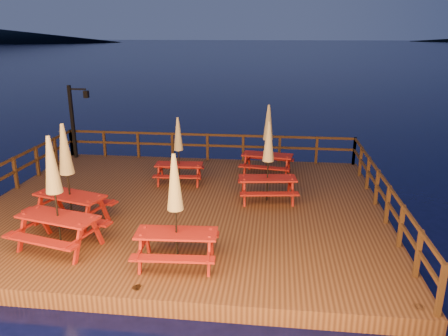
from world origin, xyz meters
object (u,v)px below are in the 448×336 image
(lamp_post, at_px, (76,115))
(picnic_table_2, at_px, (268,160))
(picnic_table_1, at_px, (179,150))
(picnic_table_0, at_px, (268,139))

(lamp_post, relative_size, picnic_table_2, 1.19)
(lamp_post, relative_size, picnic_table_1, 1.30)
(picnic_table_2, bearing_deg, picnic_table_1, 149.34)
(picnic_table_1, distance_m, picnic_table_2, 3.34)
(lamp_post, bearing_deg, picnic_table_0, -9.90)
(picnic_table_0, xyz_separation_m, picnic_table_1, (-3.01, -1.28, -0.15))
(lamp_post, distance_m, picnic_table_2, 8.87)
(picnic_table_0, bearing_deg, picnic_table_2, -79.71)
(lamp_post, xyz_separation_m, picnic_table_1, (4.86, -2.65, -0.59))
(picnic_table_1, relative_size, picnic_table_2, 0.92)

